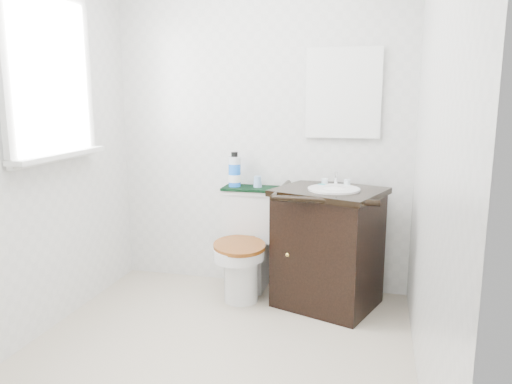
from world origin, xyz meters
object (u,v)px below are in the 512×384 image
at_px(toilet, 246,249).
at_px(vanity, 328,245).
at_px(cup, 258,182).
at_px(trash_bin, 300,277).
at_px(mouthwash_bottle, 235,171).

bearing_deg(toilet, vanity, -6.37).
bearing_deg(toilet, cup, 69.19).
xyz_separation_m(vanity, cup, (-0.55, 0.20, 0.38)).
relative_size(toilet, trash_bin, 2.71).
bearing_deg(trash_bin, vanity, -27.24).
bearing_deg(vanity, trash_bin, 152.76).
xyz_separation_m(toilet, vanity, (0.60, -0.07, 0.10)).
relative_size(vanity, trash_bin, 3.31).
height_order(trash_bin, mouthwash_bottle, mouthwash_bottle).
height_order(toilet, cup, cup).
xyz_separation_m(mouthwash_bottle, cup, (0.17, 0.02, -0.08)).
bearing_deg(cup, mouthwash_bottle, -174.93).
bearing_deg(vanity, mouthwash_bottle, 165.51).
distance_m(toilet, trash_bin, 0.44).
bearing_deg(trash_bin, toilet, -174.07).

